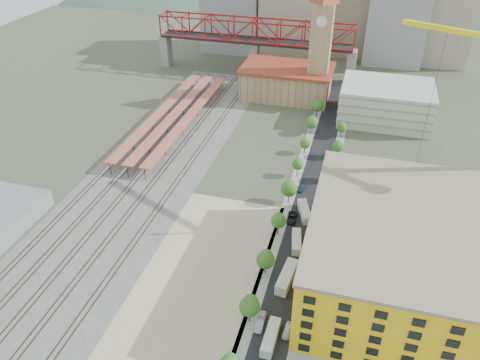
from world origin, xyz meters
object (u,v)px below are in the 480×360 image
(clock_tower, at_px, (322,33))
(site_trailer_d, at_px, (304,212))
(car_0, at_px, (262,319))
(construction_building, at_px, (409,254))
(site_trailer_a, at_px, (271,337))
(site_trailer_c, at_px, (296,242))
(site_trailer_b, at_px, (287,277))

(clock_tower, distance_m, site_trailer_d, 84.73)
(site_trailer_d, height_order, car_0, site_trailer_d)
(clock_tower, height_order, construction_building, clock_tower)
(site_trailer_a, height_order, site_trailer_d, site_trailer_d)
(construction_building, xyz_separation_m, site_trailer_c, (-26.00, 7.05, -8.22))
(site_trailer_b, xyz_separation_m, car_0, (-3.00, -12.97, -0.74))
(clock_tower, bearing_deg, site_trailer_c, -85.08)
(clock_tower, xyz_separation_m, site_trailer_d, (8.00, -79.77, -27.43))
(construction_building, bearing_deg, site_trailer_a, -137.53)
(construction_building, relative_size, car_0, 12.60)
(site_trailer_a, relative_size, car_0, 2.23)
(clock_tower, distance_m, site_trailer_a, 127.05)
(clock_tower, bearing_deg, site_trailer_a, -86.30)
(site_trailer_b, height_order, site_trailer_d, site_trailer_b)
(clock_tower, bearing_deg, construction_building, -71.22)
(site_trailer_b, bearing_deg, car_0, -96.86)
(car_0, bearing_deg, clock_tower, 91.21)
(site_trailer_a, distance_m, site_trailer_b, 17.56)
(construction_building, distance_m, site_trailer_a, 36.18)
(site_trailer_b, distance_m, site_trailer_d, 26.46)
(site_trailer_b, bearing_deg, construction_building, 19.65)
(site_trailer_d, bearing_deg, car_0, -114.03)
(clock_tower, xyz_separation_m, site_trailer_c, (8.00, -92.94, -27.51))
(site_trailer_b, relative_size, car_0, 2.59)
(site_trailer_c, relative_size, car_0, 2.16)
(site_trailer_c, bearing_deg, site_trailer_a, -100.18)
(clock_tower, height_order, site_trailer_d, clock_tower)
(site_trailer_a, xyz_separation_m, site_trailer_c, (0.00, 30.85, -0.04))
(construction_building, relative_size, site_trailer_a, 5.65)
(construction_building, distance_m, site_trailer_c, 28.17)
(clock_tower, relative_size, site_trailer_b, 5.00)
(clock_tower, distance_m, car_0, 122.55)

